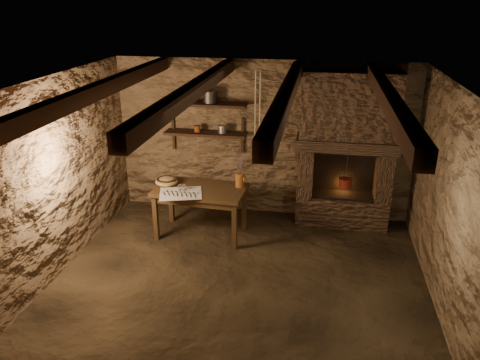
% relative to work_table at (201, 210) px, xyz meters
% --- Properties ---
extents(floor, '(4.50, 4.50, 0.00)m').
position_rel_work_table_xyz_m(floor, '(0.75, -1.06, -0.39)').
color(floor, black).
rests_on(floor, ground).
extents(back_wall, '(4.50, 0.04, 2.40)m').
position_rel_work_table_xyz_m(back_wall, '(0.75, 0.94, 0.81)').
color(back_wall, '#493522').
rests_on(back_wall, floor).
extents(front_wall, '(4.50, 0.04, 2.40)m').
position_rel_work_table_xyz_m(front_wall, '(0.75, -3.06, 0.81)').
color(front_wall, '#493522').
rests_on(front_wall, floor).
extents(left_wall, '(0.04, 4.00, 2.40)m').
position_rel_work_table_xyz_m(left_wall, '(-1.50, -1.06, 0.81)').
color(left_wall, '#493522').
rests_on(left_wall, floor).
extents(right_wall, '(0.04, 4.00, 2.40)m').
position_rel_work_table_xyz_m(right_wall, '(3.00, -1.06, 0.81)').
color(right_wall, '#493522').
rests_on(right_wall, floor).
extents(ceiling, '(4.50, 4.00, 0.04)m').
position_rel_work_table_xyz_m(ceiling, '(0.75, -1.06, 2.01)').
color(ceiling, black).
rests_on(ceiling, back_wall).
extents(beam_far_left, '(0.14, 3.95, 0.16)m').
position_rel_work_table_xyz_m(beam_far_left, '(-0.75, -1.06, 1.92)').
color(beam_far_left, black).
rests_on(beam_far_left, ceiling).
extents(beam_mid_left, '(0.14, 3.95, 0.16)m').
position_rel_work_table_xyz_m(beam_mid_left, '(0.25, -1.06, 1.92)').
color(beam_mid_left, black).
rests_on(beam_mid_left, ceiling).
extents(beam_mid_right, '(0.14, 3.95, 0.16)m').
position_rel_work_table_xyz_m(beam_mid_right, '(1.25, -1.06, 1.92)').
color(beam_mid_right, black).
rests_on(beam_mid_right, ceiling).
extents(beam_far_right, '(0.14, 3.95, 0.16)m').
position_rel_work_table_xyz_m(beam_far_right, '(2.25, -1.06, 1.92)').
color(beam_far_right, black).
rests_on(beam_far_right, ceiling).
extents(shelf_lower, '(1.25, 0.30, 0.04)m').
position_rel_work_table_xyz_m(shelf_lower, '(-0.10, 0.78, 0.91)').
color(shelf_lower, black).
rests_on(shelf_lower, back_wall).
extents(shelf_upper, '(1.25, 0.30, 0.04)m').
position_rel_work_table_xyz_m(shelf_upper, '(-0.10, 0.78, 1.36)').
color(shelf_upper, black).
rests_on(shelf_upper, back_wall).
extents(hearth, '(1.43, 0.51, 2.30)m').
position_rel_work_table_xyz_m(hearth, '(2.00, 0.71, 0.84)').
color(hearth, '#3D2A1E').
rests_on(hearth, floor).
extents(work_table, '(1.31, 0.80, 0.73)m').
position_rel_work_table_xyz_m(work_table, '(0.00, 0.00, 0.00)').
color(work_table, '#362513').
rests_on(work_table, floor).
extents(linen_cloth, '(0.67, 0.60, 0.01)m').
position_rel_work_table_xyz_m(linen_cloth, '(-0.21, -0.24, 0.34)').
color(linen_cloth, silver).
rests_on(linen_cloth, work_table).
extents(pewter_cutlery_row, '(0.51, 0.31, 0.01)m').
position_rel_work_table_xyz_m(pewter_cutlery_row, '(-0.21, -0.26, 0.35)').
color(pewter_cutlery_row, gray).
rests_on(pewter_cutlery_row, linen_cloth).
extents(drinking_glasses, '(0.18, 0.05, 0.07)m').
position_rel_work_table_xyz_m(drinking_glasses, '(-0.19, -0.13, 0.38)').
color(drinking_glasses, silver).
rests_on(drinking_glasses, linen_cloth).
extents(stoneware_jug, '(0.17, 0.17, 0.46)m').
position_rel_work_table_xyz_m(stoneware_jug, '(0.54, 0.16, 0.53)').
color(stoneware_jug, '#A95F20').
rests_on(stoneware_jug, work_table).
extents(wooden_bowl, '(0.42, 0.42, 0.12)m').
position_rel_work_table_xyz_m(wooden_bowl, '(-0.51, 0.07, 0.37)').
color(wooden_bowl, olive).
rests_on(wooden_bowl, work_table).
extents(iron_stockpot, '(0.25, 0.25, 0.16)m').
position_rel_work_table_xyz_m(iron_stockpot, '(-0.01, 0.78, 1.46)').
color(iron_stockpot, '#2E2C29').
rests_on(iron_stockpot, shelf_upper).
extents(tin_pan, '(0.24, 0.13, 0.23)m').
position_rel_work_table_xyz_m(tin_pan, '(-0.35, 0.88, 1.49)').
color(tin_pan, '#9A9A95').
rests_on(tin_pan, shelf_upper).
extents(small_kettle, '(0.20, 0.18, 0.18)m').
position_rel_work_table_xyz_m(small_kettle, '(0.16, 0.78, 0.99)').
color(small_kettle, '#9A9A95').
rests_on(small_kettle, shelf_lower).
extents(rusty_tin, '(0.13, 0.13, 0.10)m').
position_rel_work_table_xyz_m(rusty_tin, '(-0.22, 0.78, 0.98)').
color(rusty_tin, '#5E2E12').
rests_on(rusty_tin, shelf_lower).
extents(red_pot, '(0.24, 0.24, 0.54)m').
position_rel_work_table_xyz_m(red_pot, '(2.03, 0.66, 0.31)').
color(red_pot, maroon).
rests_on(red_pot, hearth).
extents(hanging_ropes, '(0.08, 0.08, 1.20)m').
position_rel_work_table_xyz_m(hanging_ropes, '(0.80, -0.01, 1.41)').
color(hanging_ropes, '#C2B588').
rests_on(hanging_ropes, ceiling).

